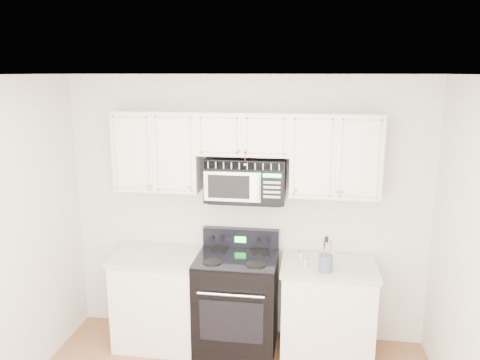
# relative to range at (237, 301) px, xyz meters

# --- Properties ---
(room) EXTENTS (3.51, 3.51, 2.61)m
(room) POSITION_rel_range_xyz_m (0.05, -1.43, 0.82)
(room) COLOR #965F3C
(room) RESTS_ON ground
(base_cabinet_left) EXTENTS (0.86, 0.65, 0.92)m
(base_cabinet_left) POSITION_rel_range_xyz_m (-0.75, 0.00, -0.06)
(base_cabinet_left) COLOR silver
(base_cabinet_left) RESTS_ON ground
(base_cabinet_right) EXTENTS (0.86, 0.65, 0.92)m
(base_cabinet_right) POSITION_rel_range_xyz_m (0.85, 0.00, -0.06)
(base_cabinet_right) COLOR silver
(base_cabinet_right) RESTS_ON ground
(range) EXTENTS (0.75, 0.68, 1.12)m
(range) POSITION_rel_range_xyz_m (0.00, 0.00, 0.00)
(range) COLOR black
(range) RESTS_ON ground
(upper_cabinets) EXTENTS (2.44, 0.37, 0.75)m
(upper_cabinets) POSITION_rel_range_xyz_m (0.05, 0.15, 1.45)
(upper_cabinets) COLOR silver
(upper_cabinets) RESTS_ON ground
(microwave) EXTENTS (0.73, 0.42, 0.41)m
(microwave) POSITION_rel_range_xyz_m (0.07, 0.13, 1.17)
(microwave) COLOR black
(microwave) RESTS_ON ground
(utensil_crock) EXTENTS (0.12, 0.12, 0.32)m
(utensil_crock) POSITION_rel_range_xyz_m (0.81, -0.18, 0.52)
(utensil_crock) COLOR slate
(utensil_crock) RESTS_ON base_cabinet_right
(shaker_salt) EXTENTS (0.04, 0.04, 0.09)m
(shaker_salt) POSITION_rel_range_xyz_m (0.64, -0.11, 0.48)
(shaker_salt) COLOR #B2B4C4
(shaker_salt) RESTS_ON base_cabinet_right
(shaker_pepper) EXTENTS (0.04, 0.04, 0.11)m
(shaker_pepper) POSITION_rel_range_xyz_m (0.60, 0.03, 0.49)
(shaker_pepper) COLOR #B2B4C4
(shaker_pepper) RESTS_ON base_cabinet_right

